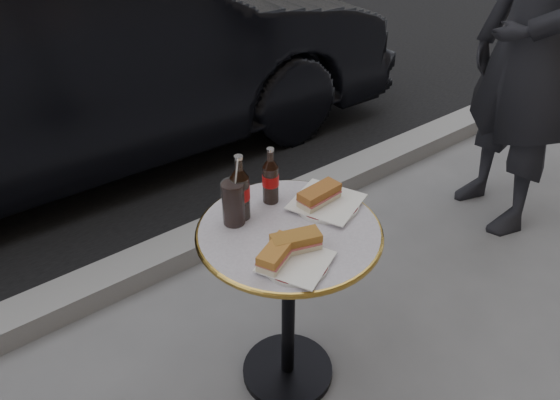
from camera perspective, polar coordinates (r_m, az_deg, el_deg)
ground at (r=2.32m, az=0.79°, el=-17.57°), size 80.00×80.00×0.00m
curb at (r=2.83m, az=-10.65°, el=-5.24°), size 40.00×0.20×0.12m
bistro_table at (r=2.04m, az=0.88°, el=-11.21°), size 0.62×0.62×0.73m
plate_left at (r=1.66m, az=1.66°, el=-6.65°), size 0.25×0.25×0.01m
plate_right at (r=1.91m, az=4.87°, el=-0.37°), size 0.28×0.28×0.01m
sandwich_left_a at (r=1.64m, az=-0.33°, el=-5.67°), size 0.17×0.13×0.05m
sandwich_left_b at (r=1.68m, az=1.67°, el=-4.47°), size 0.17×0.12×0.05m
sandwich_right at (r=1.89m, az=4.13°, el=0.44°), size 0.16×0.09×0.05m
cola_bottle_left at (r=1.79m, az=-4.22°, el=1.34°), size 0.08×0.08×0.24m
cola_bottle_right at (r=1.88m, az=-1.00°, el=2.60°), size 0.08×0.08×0.21m
cola_glass at (r=1.79m, az=-4.90°, el=-0.29°), size 0.10×0.10×0.16m
parked_car at (r=3.64m, az=-20.52°, el=13.80°), size 1.55×4.16×1.35m
pedestrian at (r=2.96m, az=24.90°, el=14.02°), size 0.65×0.80×1.90m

